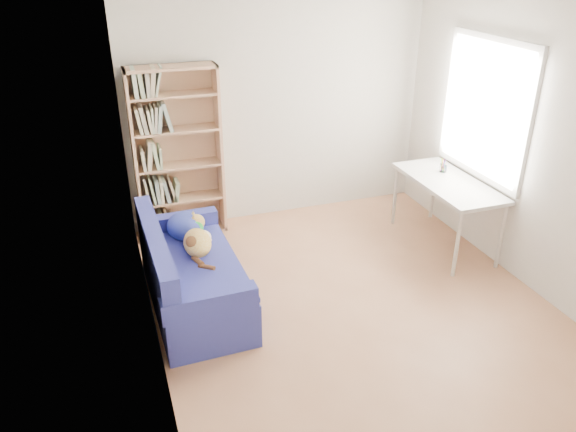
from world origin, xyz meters
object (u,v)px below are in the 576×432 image
object	(u,v)px
bookshelf	(179,161)
pen_cup	(443,167)
sofa	(190,273)
desk	(448,187)

from	to	relation	value
bookshelf	pen_cup	xyz separation A→B (m)	(2.72, -0.96, -0.06)
pen_cup	bookshelf	bearing A→B (deg)	160.45
sofa	desk	size ratio (longest dim) A/B	1.22
sofa	pen_cup	world-z (taller)	pen_cup
desk	pen_cup	bearing A→B (deg)	70.67
desk	pen_cup	world-z (taller)	pen_cup
sofa	desk	bearing A→B (deg)	3.11
sofa	pen_cup	distance (m)	2.97
desk	pen_cup	distance (m)	0.29
bookshelf	desk	xyz separation A→B (m)	(2.63, -1.22, -0.18)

